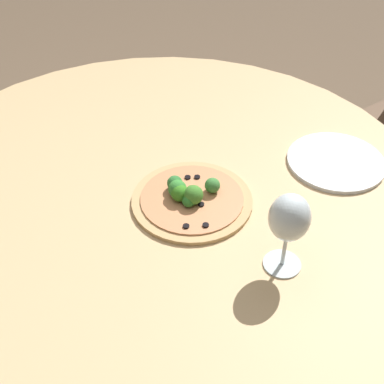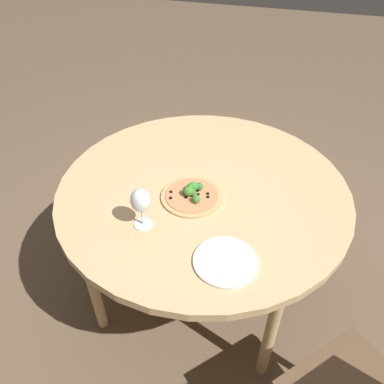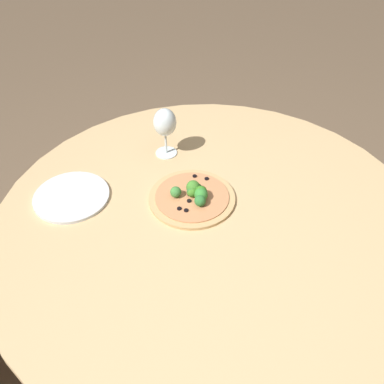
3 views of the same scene
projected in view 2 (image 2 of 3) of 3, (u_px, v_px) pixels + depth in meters
The scene contains 5 objects.
ground_plane at pixel (201, 281), 2.14m from camera, with size 12.00×12.00×0.00m, color brown.
dining_table at pixel (203, 194), 1.72m from camera, with size 1.31×1.31×0.70m.
pizza at pixel (192, 194), 1.62m from camera, with size 0.27×0.27×0.06m.
wine_glass at pixel (141, 201), 1.42m from camera, with size 0.08×0.08×0.18m.
plate_near at pixel (226, 261), 1.35m from camera, with size 0.24×0.24×0.01m.
Camera 2 is at (0.33, -1.27, 1.77)m, focal length 35.00 mm.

